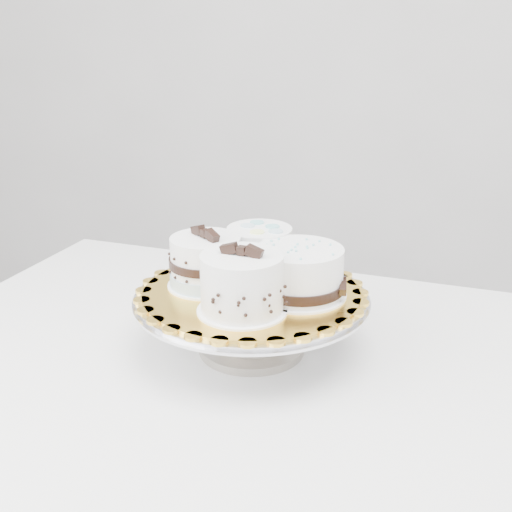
% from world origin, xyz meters
% --- Properties ---
extents(table, '(1.22, 0.88, 0.75)m').
position_xyz_m(table, '(-0.06, 0.23, 0.67)').
color(table, silver).
rests_on(table, floor).
extents(cake_stand, '(0.34, 0.34, 0.09)m').
position_xyz_m(cake_stand, '(-0.11, 0.26, 0.81)').
color(cake_stand, gray).
rests_on(cake_stand, table).
extents(cake_board, '(0.38, 0.38, 0.00)m').
position_xyz_m(cake_board, '(-0.11, 0.26, 0.84)').
color(cake_board, gold).
rests_on(cake_board, cake_stand).
extents(cake_swirl, '(0.12, 0.12, 0.10)m').
position_xyz_m(cake_swirl, '(-0.10, 0.19, 0.88)').
color(cake_swirl, white).
rests_on(cake_swirl, cake_board).
extents(cake_banded, '(0.14, 0.14, 0.09)m').
position_xyz_m(cake_banded, '(-0.17, 0.26, 0.88)').
color(cake_banded, white).
rests_on(cake_banded, cake_board).
extents(cake_dots, '(0.12, 0.12, 0.07)m').
position_xyz_m(cake_dots, '(-0.11, 0.33, 0.88)').
color(cake_dots, white).
rests_on(cake_dots, cake_board).
extents(cake_ribbon, '(0.14, 0.14, 0.07)m').
position_xyz_m(cake_ribbon, '(-0.04, 0.26, 0.88)').
color(cake_ribbon, white).
rests_on(cake_ribbon, cake_board).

